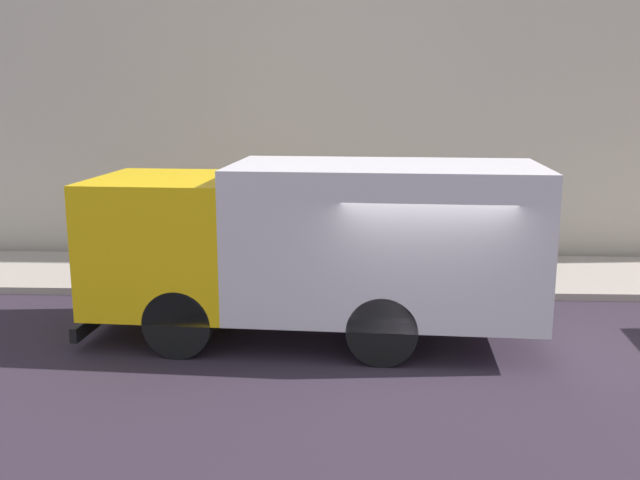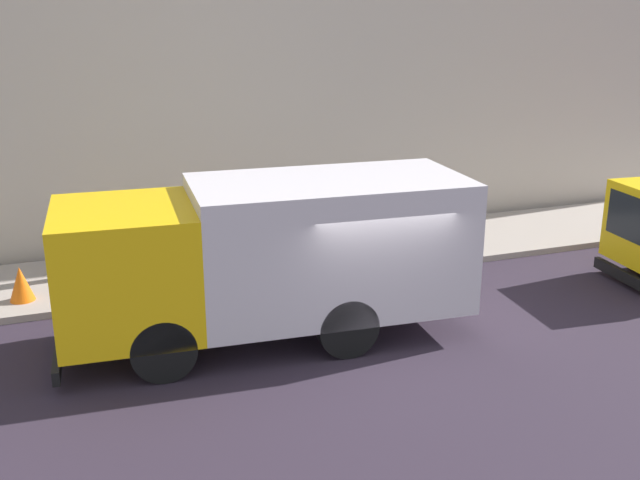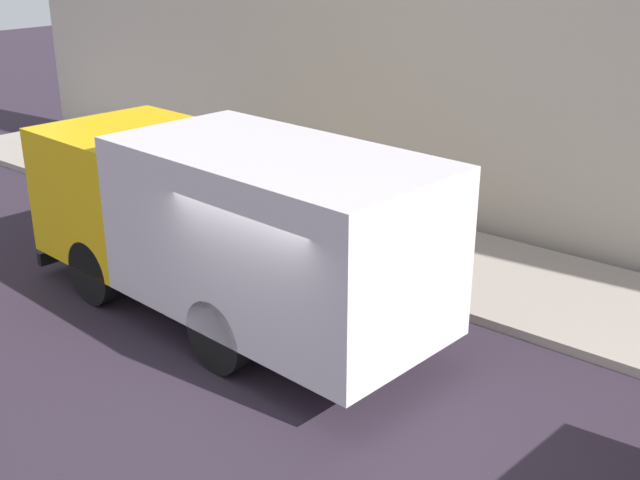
% 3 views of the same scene
% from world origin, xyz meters
% --- Properties ---
extents(ground, '(80.00, 80.00, 0.00)m').
position_xyz_m(ground, '(0.00, 0.00, 0.00)').
color(ground, '#2B222E').
extents(sidewalk, '(3.29, 30.00, 0.15)m').
position_xyz_m(sidewalk, '(4.65, 0.00, 0.07)').
color(sidewalk, '#9E9388').
rests_on(sidewalk, ground).
extents(large_utility_truck, '(2.99, 7.49, 2.93)m').
position_xyz_m(large_utility_truck, '(0.71, 1.65, 1.66)').
color(large_utility_truck, '#EDB60D').
rests_on(large_utility_truck, ground).
extents(pedestrian_walking, '(0.52, 0.52, 1.71)m').
position_xyz_m(pedestrian_walking, '(4.89, 4.93, 1.05)').
color(pedestrian_walking, '#1C2529').
rests_on(pedestrian_walking, sidewalk).
extents(traffic_cone_orange, '(0.50, 0.50, 0.72)m').
position_xyz_m(traffic_cone_orange, '(3.83, 6.01, 0.51)').
color(traffic_cone_orange, orange).
rests_on(traffic_cone_orange, sidewalk).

